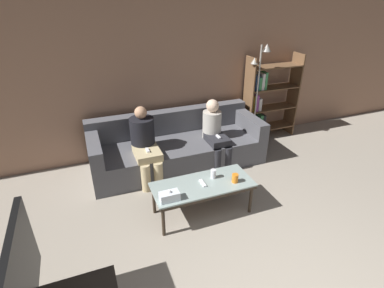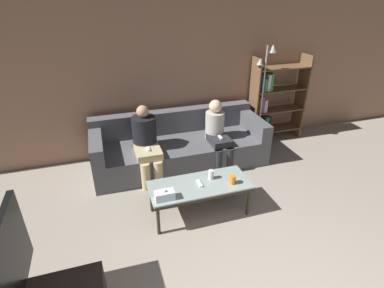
{
  "view_description": "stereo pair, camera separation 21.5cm",
  "coord_description": "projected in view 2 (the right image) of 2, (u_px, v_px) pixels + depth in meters",
  "views": [
    {
      "loc": [
        -1.29,
        -0.78,
        2.52
      ],
      "look_at": [
        0.0,
        2.56,
        0.66
      ],
      "focal_mm": 28.0,
      "sensor_mm": 36.0,
      "label": 1
    },
    {
      "loc": [
        -1.09,
        -0.85,
        2.52
      ],
      "look_at": [
        0.0,
        2.56,
        0.66
      ],
      "focal_mm": 28.0,
      "sensor_mm": 36.0,
      "label": 2
    }
  ],
  "objects": [
    {
      "name": "cup_near_right",
      "position": [
        211.0,
        174.0,
        3.68
      ],
      "size": [
        0.07,
        0.07,
        0.12
      ],
      "color": "silver",
      "rests_on": "coffee_table"
    },
    {
      "name": "seated_person_mid_left",
      "position": [
        217.0,
        133.0,
        4.62
      ],
      "size": [
        0.31,
        0.62,
        1.04
      ],
      "color": "#28282D",
      "rests_on": "ground_plane"
    },
    {
      "name": "seated_person_left_end",
      "position": [
        146.0,
        141.0,
        4.31
      ],
      "size": [
        0.35,
        0.7,
        1.07
      ],
      "color": "tan",
      "rests_on": "ground_plane"
    },
    {
      "name": "wall_back",
      "position": [
        169.0,
        75.0,
        4.78
      ],
      "size": [
        12.0,
        0.06,
        2.6
      ],
      "color": "#9E755B",
      "rests_on": "ground_plane"
    },
    {
      "name": "bookshelf",
      "position": [
        271.0,
        102.0,
        5.33
      ],
      "size": [
        0.99,
        0.32,
        1.52
      ],
      "color": "brown",
      "rests_on": "ground_plane"
    },
    {
      "name": "game_remote",
      "position": [
        200.0,
        183.0,
        3.59
      ],
      "size": [
        0.04,
        0.15,
        0.02
      ],
      "color": "white",
      "rests_on": "coffee_table"
    },
    {
      "name": "couch",
      "position": [
        179.0,
        146.0,
        4.78
      ],
      "size": [
        2.67,
        0.97,
        0.78
      ],
      "color": "#515156",
      "rests_on": "ground_plane"
    },
    {
      "name": "tissue_box",
      "position": [
        165.0,
        195.0,
        3.32
      ],
      "size": [
        0.22,
        0.12,
        0.13
      ],
      "color": "silver",
      "rests_on": "coffee_table"
    },
    {
      "name": "standing_lamp",
      "position": [
        264.0,
        87.0,
        4.99
      ],
      "size": [
        0.31,
        0.26,
        1.75
      ],
      "color": "gray",
      "rests_on": "ground_plane"
    },
    {
      "name": "coffee_table",
      "position": [
        200.0,
        187.0,
        3.62
      ],
      "size": [
        1.23,
        0.52,
        0.43
      ],
      "color": "#8C9E99",
      "rests_on": "ground_plane"
    },
    {
      "name": "cup_near_left",
      "position": [
        232.0,
        180.0,
        3.59
      ],
      "size": [
        0.08,
        0.08,
        0.11
      ],
      "color": "orange",
      "rests_on": "coffee_table"
    }
  ]
}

